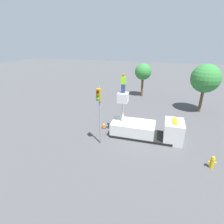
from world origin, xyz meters
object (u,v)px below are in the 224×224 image
Objects in this scene: bucket_truck at (146,129)px; tree_left_bg at (143,72)px; fire_hydrant at (212,162)px; traffic_cone_rear at (104,125)px; traffic_light_pole at (99,105)px; worker at (123,84)px; tree_right_bg at (206,79)px.

tree_left_bg is at bearing 98.81° from bucket_truck.
fire_hydrant reaches higher than traffic_cone_rear.
fire_hydrant is at bearing -4.25° from traffic_light_pole.
bucket_truck is 1.25× the size of traffic_light_pole.
bucket_truck is 8.80× the size of traffic_cone_rear.
traffic_light_pole is (-1.46, -2.49, -1.34)m from worker.
bucket_truck is 1.26× the size of tree_left_bg.
tree_right_bg is (6.13, 8.49, 3.56)m from bucket_truck.
fire_hydrant is 0.16× the size of tree_right_bg.
traffic_light_pole is at bearing -96.34° from tree_left_bg.
tree_right_bg is at bearing 85.59° from fire_hydrant.
worker is 3.18m from traffic_light_pole.
bucket_truck is at bearing -7.93° from traffic_cone_rear.
worker reaches higher than bucket_truck.
tree_right_bg is at bearing 54.16° from bucket_truck.
tree_left_bg is at bearing 113.98° from fire_hydrant.
worker reaches higher than traffic_cone_rear.
tree_right_bg is (0.90, 11.65, 3.89)m from fire_hydrant.
tree_left_bg is at bearing 88.74° from worker.
traffic_light_pole is 14.81m from tree_right_bg.
bucket_truck reaches higher than traffic_cone_rear.
bucket_truck is at bearing 0.00° from worker.
traffic_cone_rear is 0.12× the size of tree_right_bg.
tree_right_bg is (10.62, 7.86, 4.02)m from traffic_cone_rear.
traffic_light_pole is 7.04× the size of traffic_cone_rear.
tree_right_bg is (8.47, 8.49, -0.78)m from worker.
fire_hydrant is at bearing -94.41° from tree_right_bg.
worker is 5.29m from traffic_cone_rear.
worker is 2.28× the size of traffic_cone_rear.
bucket_truck is at bearing 148.86° from fire_hydrant.
tree_left_bg is at bearing 83.66° from traffic_light_pole.
bucket_truck is 11.06m from tree_right_bg.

